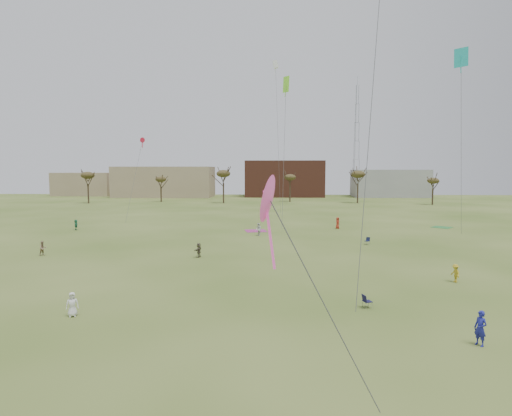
{
  "coord_description": "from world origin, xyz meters",
  "views": [
    {
      "loc": [
        1.55,
        -23.87,
        8.69
      ],
      "look_at": [
        0.0,
        12.0,
        5.5
      ],
      "focal_mm": 29.5,
      "sensor_mm": 36.0,
      "label": 1
    }
  ],
  "objects_px": {
    "camp_chair_center": "(367,304)",
    "camp_chair_right": "(367,242)",
    "flyer_near_left": "(72,304)",
    "flyer_near_right": "(480,328)",
    "radio_tower": "(356,140)"
  },
  "relations": [
    {
      "from": "camp_chair_center",
      "to": "camp_chair_right",
      "type": "height_order",
      "value": "same"
    },
    {
      "from": "flyer_near_left",
      "to": "flyer_near_right",
      "type": "height_order",
      "value": "flyer_near_right"
    },
    {
      "from": "flyer_near_right",
      "to": "radio_tower",
      "type": "height_order",
      "value": "radio_tower"
    },
    {
      "from": "flyer_near_left",
      "to": "radio_tower",
      "type": "distance_m",
      "value": 132.6
    },
    {
      "from": "camp_chair_right",
      "to": "radio_tower",
      "type": "relative_size",
      "value": 0.02
    },
    {
      "from": "flyer_near_right",
      "to": "camp_chair_right",
      "type": "bearing_deg",
      "value": 150.26
    },
    {
      "from": "camp_chair_center",
      "to": "flyer_near_right",
      "type": "bearing_deg",
      "value": -161.14
    },
    {
      "from": "flyer_near_left",
      "to": "flyer_near_right",
      "type": "bearing_deg",
      "value": -31.9
    },
    {
      "from": "flyer_near_left",
      "to": "camp_chair_center",
      "type": "height_order",
      "value": "flyer_near_left"
    },
    {
      "from": "flyer_near_right",
      "to": "camp_chair_right",
      "type": "distance_m",
      "value": 28.83
    },
    {
      "from": "flyer_near_left",
      "to": "camp_chair_center",
      "type": "relative_size",
      "value": 1.69
    },
    {
      "from": "camp_chair_center",
      "to": "camp_chair_right",
      "type": "xyz_separation_m",
      "value": [
        5.05,
        23.21,
        0.0
      ]
    },
    {
      "from": "camp_chair_center",
      "to": "radio_tower",
      "type": "height_order",
      "value": "radio_tower"
    },
    {
      "from": "camp_chair_center",
      "to": "camp_chair_right",
      "type": "bearing_deg",
      "value": -31.17
    },
    {
      "from": "flyer_near_right",
      "to": "camp_chair_right",
      "type": "xyz_separation_m",
      "value": [
        0.7,
        28.81,
        -0.63
      ]
    }
  ]
}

